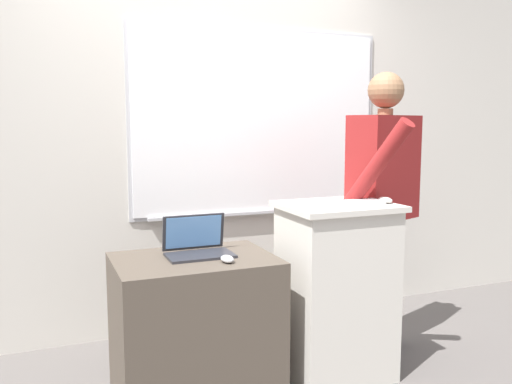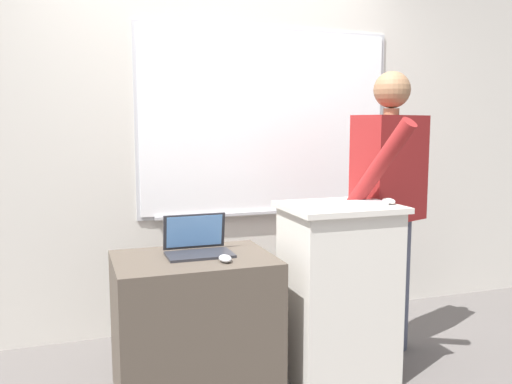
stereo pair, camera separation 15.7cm
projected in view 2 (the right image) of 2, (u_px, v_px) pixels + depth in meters
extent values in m
cube|color=beige|center=(211.00, 111.00, 3.68)|extent=(6.40, 0.12, 2.98)
cube|color=#B7B7BC|center=(267.00, 123.00, 3.75)|extent=(1.82, 0.02, 1.28)
cube|color=white|center=(268.00, 123.00, 3.74)|extent=(1.77, 0.02, 1.23)
cube|color=#B7B7BC|center=(268.00, 212.00, 3.81)|extent=(1.59, 0.04, 0.02)
cube|color=beige|center=(338.00, 294.00, 2.97)|extent=(0.55, 0.46, 0.94)
cube|color=beige|center=(340.00, 207.00, 2.91)|extent=(0.60, 0.50, 0.03)
cube|color=#4C4238|center=(195.00, 326.00, 2.80)|extent=(0.80, 0.58, 0.73)
cylinder|color=#474C60|center=(372.00, 292.00, 3.20)|extent=(0.13, 0.13, 0.83)
cylinder|color=#474C60|center=(399.00, 284.00, 3.36)|extent=(0.13, 0.13, 0.83)
cube|color=maroon|center=(390.00, 168.00, 3.19)|extent=(0.52, 0.37, 0.62)
cylinder|color=#8C6647|center=(391.00, 112.00, 3.15)|extent=(0.09, 0.09, 0.04)
sphere|color=#8C6647|center=(392.00, 90.00, 3.13)|extent=(0.21, 0.21, 0.21)
cylinder|color=maroon|center=(379.00, 167.00, 2.85)|extent=(0.23, 0.43, 0.52)
cylinder|color=maroon|center=(415.00, 170.00, 3.36)|extent=(0.08, 0.08, 0.59)
cube|color=#28282D|center=(200.00, 255.00, 2.77)|extent=(0.34, 0.20, 0.01)
cube|color=#28282D|center=(194.00, 231.00, 2.87)|extent=(0.33, 0.04, 0.19)
cube|color=#598CCC|center=(195.00, 231.00, 2.86)|extent=(0.30, 0.03, 0.17)
cube|color=silver|center=(349.00, 204.00, 2.86)|extent=(0.41, 0.13, 0.02)
ellipsoid|color=#BCBCC1|center=(225.00, 258.00, 2.65)|extent=(0.06, 0.10, 0.03)
ellipsoid|color=silver|center=(388.00, 201.00, 2.91)|extent=(0.06, 0.10, 0.03)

